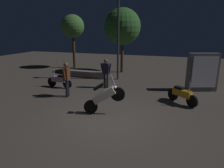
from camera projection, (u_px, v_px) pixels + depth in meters
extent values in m
plane|color=#4C443D|center=(110.00, 119.00, 7.62)|extent=(40.00, 40.00, 0.00)
cylinder|color=black|center=(91.00, 107.00, 8.07)|extent=(0.57, 0.22, 0.56)
cylinder|color=black|center=(118.00, 94.00, 7.80)|extent=(0.57, 0.22, 0.56)
cube|color=beige|center=(104.00, 95.00, 7.87)|extent=(1.01, 0.50, 0.76)
cube|color=black|center=(99.00, 87.00, 7.80)|extent=(0.47, 0.32, 0.32)
cylinder|color=gray|center=(113.00, 80.00, 7.68)|extent=(0.21, 0.10, 0.44)
sphere|color=#F2EABF|center=(115.00, 87.00, 7.74)|extent=(0.12, 0.12, 0.12)
cylinder|color=black|center=(67.00, 84.00, 11.55)|extent=(0.57, 0.14, 0.56)
cylinder|color=black|center=(52.00, 82.00, 11.95)|extent=(0.57, 0.14, 0.56)
cube|color=#C68CB7|center=(59.00, 79.00, 11.69)|extent=(0.97, 0.36, 0.30)
cube|color=black|center=(62.00, 76.00, 11.56)|extent=(0.46, 0.27, 0.10)
cylinder|color=gray|center=(54.00, 72.00, 11.72)|extent=(0.06, 0.06, 0.45)
sphere|color=#F2EABF|center=(53.00, 78.00, 11.84)|extent=(0.12, 0.12, 0.12)
cylinder|color=black|center=(173.00, 95.00, 9.61)|extent=(0.49, 0.44, 0.56)
cylinder|color=black|center=(192.00, 101.00, 8.70)|extent=(0.49, 0.44, 0.56)
cube|color=orange|center=(182.00, 93.00, 9.09)|extent=(0.92, 0.85, 0.30)
cube|color=black|center=(179.00, 88.00, 9.20)|extent=(0.49, 0.47, 0.10)
cylinder|color=gray|center=(190.00, 87.00, 8.70)|extent=(0.08, 0.08, 0.45)
sphere|color=#F2EABF|center=(191.00, 95.00, 8.71)|extent=(0.12, 0.12, 0.12)
cylinder|color=black|center=(107.00, 81.00, 11.61)|extent=(0.12, 0.12, 0.83)
cylinder|color=black|center=(105.00, 81.00, 11.66)|extent=(0.12, 0.12, 0.83)
cube|color=#261E38|center=(106.00, 69.00, 11.44)|extent=(0.37, 0.25, 0.62)
sphere|color=brown|center=(106.00, 61.00, 11.32)|extent=(0.23, 0.23, 0.23)
cylinder|color=#261E38|center=(110.00, 68.00, 11.37)|extent=(0.19, 0.10, 0.57)
cylinder|color=#261E38|center=(102.00, 68.00, 11.50)|extent=(0.19, 0.10, 0.57)
cylinder|color=black|center=(68.00, 88.00, 10.13)|extent=(0.12, 0.12, 0.86)
cylinder|color=black|center=(67.00, 89.00, 9.98)|extent=(0.12, 0.12, 0.86)
cube|color=#59331E|center=(66.00, 74.00, 9.86)|extent=(0.27, 0.38, 0.64)
sphere|color=brown|center=(66.00, 65.00, 9.74)|extent=(0.24, 0.24, 0.24)
cylinder|color=#59331E|center=(69.00, 72.00, 10.08)|extent=(0.10, 0.20, 0.58)
cylinder|color=#59331E|center=(64.00, 74.00, 9.63)|extent=(0.10, 0.20, 0.58)
cylinder|color=#38383D|center=(118.00, 39.00, 13.05)|extent=(0.14, 0.14, 5.45)
cylinder|color=#4C331E|center=(122.00, 56.00, 15.79)|extent=(0.24, 0.24, 2.58)
sphere|color=#336B2D|center=(122.00, 27.00, 15.19)|extent=(2.79, 2.79, 2.79)
cylinder|color=#4C331E|center=(74.00, 51.00, 17.69)|extent=(0.24, 0.24, 2.93)
sphere|color=#477A38|center=(73.00, 26.00, 17.13)|extent=(1.98, 1.98, 1.98)
cube|color=#595960|center=(202.00, 72.00, 10.95)|extent=(1.68, 0.99, 2.10)
cube|color=white|center=(205.00, 72.00, 10.68)|extent=(1.28, 0.48, 1.68)
cube|color=gray|center=(86.00, 74.00, 14.33)|extent=(2.93, 0.50, 0.45)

